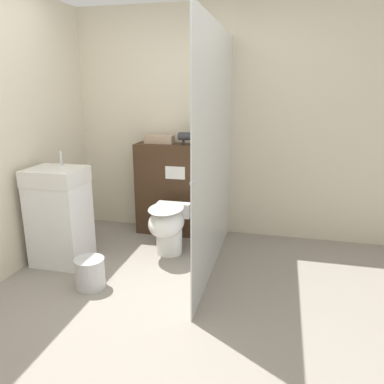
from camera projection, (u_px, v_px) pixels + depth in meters
name	position (u px, v px, depth m)	size (l,w,h in m)	color
ground_plane	(140.00, 321.00, 2.73)	(12.00, 12.00, 0.00)	gray
wall_back	(198.00, 124.00, 4.19)	(8.00, 0.06, 2.50)	beige
partition_panel	(179.00, 190.00, 4.25)	(0.97, 0.29, 1.04)	#3D2819
shower_glass	(215.00, 155.00, 3.28)	(0.04, 1.81, 2.15)	silver
toilet	(168.00, 225.00, 3.74)	(0.35, 0.56, 0.52)	white
sink_vanity	(60.00, 216.00, 3.54)	(0.50, 0.42, 1.07)	white
hair_drier	(187.00, 137.00, 4.03)	(0.21, 0.08, 0.14)	#2D2D33
folded_towel	(160.00, 139.00, 4.17)	(0.32, 0.15, 0.09)	tan
spare_toilet_roll	(199.00, 250.00, 3.78)	(0.09, 0.09, 0.11)	white
waste_bin	(90.00, 273.00, 3.15)	(0.25, 0.25, 0.26)	silver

